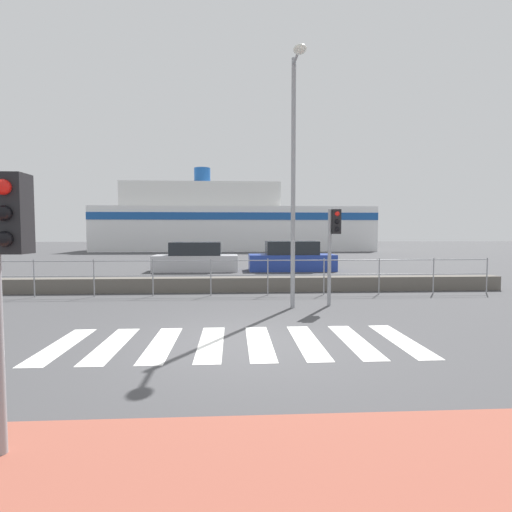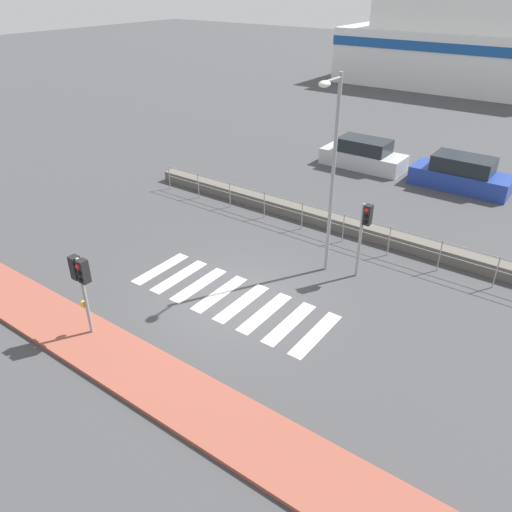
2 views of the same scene
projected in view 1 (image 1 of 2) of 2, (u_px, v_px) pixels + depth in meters
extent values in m
plane|color=#424244|center=(244.00, 343.00, 7.42)|extent=(160.00, 160.00, 0.00)
cube|color=#934C3D|center=(258.00, 472.00, 3.33)|extent=(24.00, 1.80, 0.12)
cube|color=silver|center=(62.00, 346.00, 7.23)|extent=(0.45, 2.40, 0.01)
cube|color=silver|center=(112.00, 345.00, 7.28)|extent=(0.45, 2.40, 0.01)
cube|color=silver|center=(162.00, 344.00, 7.33)|extent=(0.45, 2.40, 0.01)
cube|color=silver|center=(211.00, 343.00, 7.38)|extent=(0.45, 2.40, 0.01)
cube|color=silver|center=(259.00, 342.00, 7.43)|extent=(0.45, 2.40, 0.01)
cube|color=silver|center=(307.00, 342.00, 7.48)|extent=(0.45, 2.40, 0.01)
cube|color=silver|center=(354.00, 341.00, 7.54)|extent=(0.45, 2.40, 0.01)
cube|color=silver|center=(401.00, 340.00, 7.59)|extent=(0.45, 2.40, 0.01)
cube|color=#605B54|center=(239.00, 284.00, 13.86)|extent=(18.55, 0.55, 0.49)
cylinder|color=gray|center=(239.00, 260.00, 12.93)|extent=(16.69, 0.03, 0.03)
cylinder|color=gray|center=(239.00, 275.00, 12.96)|extent=(16.69, 0.03, 0.03)
cylinder|color=gray|center=(34.00, 278.00, 12.60)|extent=(0.04, 0.04, 1.20)
cylinder|color=gray|center=(94.00, 278.00, 12.70)|extent=(0.04, 0.04, 1.20)
cylinder|color=gray|center=(153.00, 278.00, 12.81)|extent=(0.04, 0.04, 1.20)
cylinder|color=gray|center=(211.00, 277.00, 12.91)|extent=(0.04, 0.04, 1.20)
cylinder|color=gray|center=(268.00, 277.00, 13.02)|extent=(0.04, 0.04, 1.20)
cylinder|color=gray|center=(324.00, 276.00, 13.13)|extent=(0.04, 0.04, 1.20)
cylinder|color=gray|center=(379.00, 276.00, 13.23)|extent=(0.04, 0.04, 1.20)
cylinder|color=gray|center=(433.00, 276.00, 13.34)|extent=(0.04, 0.04, 1.20)
cylinder|color=gray|center=(487.00, 275.00, 13.44)|extent=(0.04, 0.04, 1.20)
cube|color=black|center=(13.00, 214.00, 3.38)|extent=(0.24, 0.24, 0.68)
sphere|color=red|center=(3.00, 187.00, 3.23)|extent=(0.13, 0.13, 0.13)
sphere|color=black|center=(4.00, 213.00, 3.24)|extent=(0.13, 0.13, 0.13)
sphere|color=black|center=(5.00, 239.00, 3.26)|extent=(0.13, 0.13, 0.13)
cylinder|color=gray|center=(329.00, 258.00, 11.11)|extent=(0.10, 0.10, 2.69)
cube|color=black|center=(336.00, 222.00, 11.06)|extent=(0.24, 0.24, 0.68)
sphere|color=red|center=(337.00, 214.00, 10.90)|extent=(0.13, 0.13, 0.13)
sphere|color=black|center=(337.00, 222.00, 10.92)|extent=(0.13, 0.13, 0.13)
sphere|color=black|center=(337.00, 229.00, 10.93)|extent=(0.13, 0.13, 0.13)
cylinder|color=gray|center=(293.00, 185.00, 10.69)|extent=(0.12, 0.12, 6.64)
cylinder|color=gray|center=(297.00, 56.00, 10.02)|extent=(0.07, 0.96, 0.07)
ellipsoid|color=silver|center=(300.00, 49.00, 9.55)|extent=(0.32, 0.42, 0.19)
cube|color=white|center=(235.00, 229.00, 45.19)|extent=(30.30, 7.50, 4.79)
cube|color=white|center=(202.00, 196.00, 44.76)|extent=(16.97, 6.00, 2.63)
cube|color=#194C99|center=(235.00, 216.00, 41.35)|extent=(30.30, 0.08, 0.77)
cylinder|color=#194C99|center=(202.00, 176.00, 44.63)|extent=(1.80, 1.80, 1.80)
cube|color=#BCBCC1|center=(196.00, 263.00, 21.14)|extent=(4.42, 1.75, 0.84)
cube|color=#1E2328|center=(196.00, 249.00, 21.09)|extent=(2.65, 1.54, 0.69)
cube|color=#233D9E|center=(292.00, 262.00, 21.43)|extent=(4.57, 1.84, 0.87)
cube|color=#1E2328|center=(292.00, 248.00, 21.38)|extent=(2.74, 1.62, 0.71)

